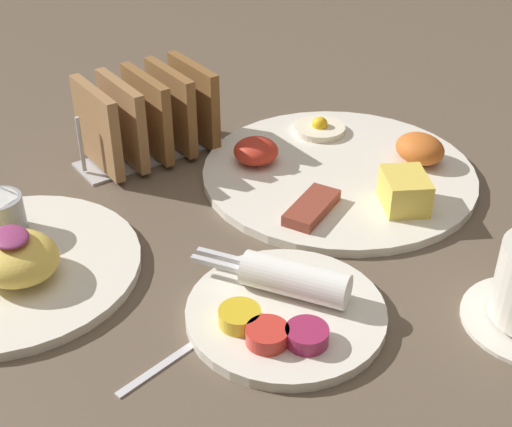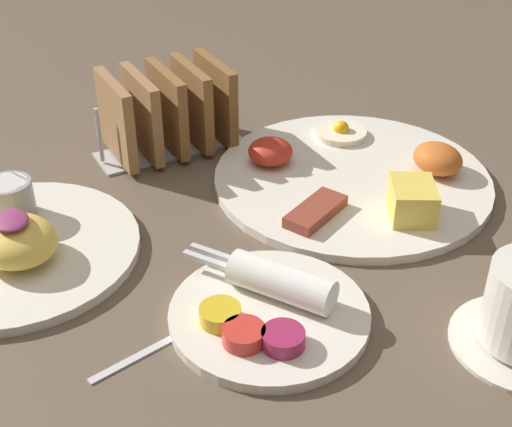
{
  "view_description": "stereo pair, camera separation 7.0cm",
  "coord_description": "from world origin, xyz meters",
  "px_view_note": "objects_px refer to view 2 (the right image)",
  "views": [
    {
      "loc": [
        0.51,
        -0.3,
        0.42
      ],
      "look_at": [
        0.03,
        0.04,
        0.03
      ],
      "focal_mm": 50.0,
      "sensor_mm": 36.0,
      "label": 1
    },
    {
      "loc": [
        0.55,
        -0.24,
        0.42
      ],
      "look_at": [
        0.03,
        0.04,
        0.03
      ],
      "focal_mm": 50.0,
      "sensor_mm": 36.0,
      "label": 2
    }
  ],
  "objects_px": {
    "plate_foreground": "(15,241)",
    "toast_rack": "(168,113)",
    "plate_breakfast": "(356,176)",
    "plate_condiments": "(269,309)"
  },
  "relations": [
    {
      "from": "plate_condiments",
      "to": "toast_rack",
      "type": "relative_size",
      "value": 1.04
    },
    {
      "from": "plate_foreground",
      "to": "toast_rack",
      "type": "height_order",
      "value": "toast_rack"
    },
    {
      "from": "plate_foreground",
      "to": "plate_breakfast",
      "type": "bearing_deg",
      "value": 82.6
    },
    {
      "from": "plate_breakfast",
      "to": "plate_foreground",
      "type": "xyz_separation_m",
      "value": [
        -0.05,
        -0.37,
        0.01
      ]
    },
    {
      "from": "plate_foreground",
      "to": "toast_rack",
      "type": "xyz_separation_m",
      "value": [
        -0.13,
        0.22,
        0.03
      ]
    },
    {
      "from": "plate_breakfast",
      "to": "plate_foreground",
      "type": "relative_size",
      "value": 1.29
    },
    {
      "from": "plate_condiments",
      "to": "plate_foreground",
      "type": "xyz_separation_m",
      "value": [
        -0.2,
        -0.17,
        0.0
      ]
    },
    {
      "from": "plate_condiments",
      "to": "toast_rack",
      "type": "distance_m",
      "value": 0.34
    },
    {
      "from": "plate_foreground",
      "to": "toast_rack",
      "type": "distance_m",
      "value": 0.25
    },
    {
      "from": "plate_condiments",
      "to": "toast_rack",
      "type": "xyz_separation_m",
      "value": [
        -0.33,
        0.05,
        0.04
      ]
    }
  ]
}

